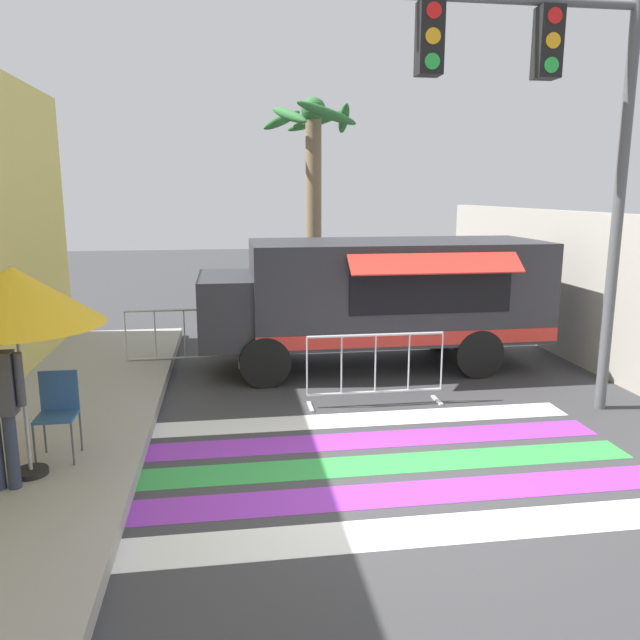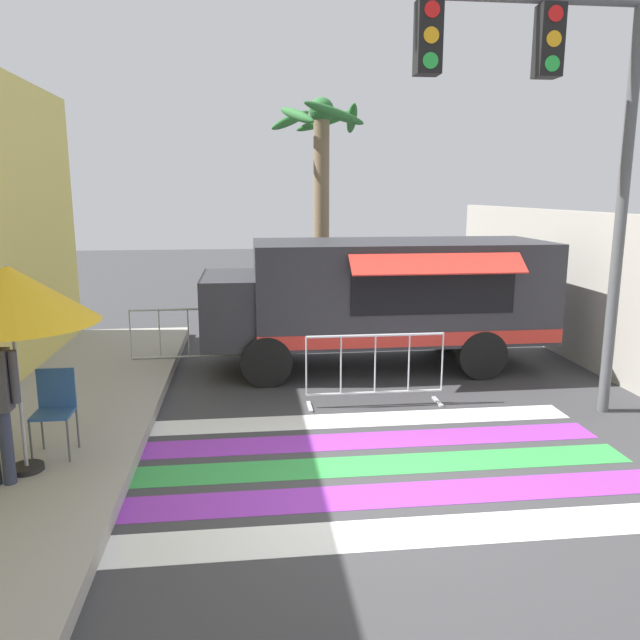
% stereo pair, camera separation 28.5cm
% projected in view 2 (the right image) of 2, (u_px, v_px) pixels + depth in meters
% --- Properties ---
extents(ground_plane, '(60.00, 60.00, 0.00)m').
position_uv_depth(ground_plane, '(381.00, 491.00, 6.83)').
color(ground_plane, '#38383A').
extents(crosswalk_painted, '(6.40, 3.60, 0.01)m').
position_uv_depth(crosswalk_painted, '(370.00, 465.00, 7.46)').
color(crosswalk_painted, white).
rests_on(crosswalk_painted, ground_plane).
extents(food_truck, '(6.24, 2.64, 2.34)m').
position_uv_depth(food_truck, '(374.00, 294.00, 11.44)').
color(food_truck, '#2D2D33').
rests_on(food_truck, ground_plane).
extents(traffic_signal_pole, '(3.78, 0.29, 6.01)m').
position_uv_depth(traffic_signal_pole, '(548.00, 108.00, 8.31)').
color(traffic_signal_pole, '#515456').
rests_on(traffic_signal_pole, ground_plane).
extents(patio_umbrella, '(1.81, 1.81, 2.30)m').
position_uv_depth(patio_umbrella, '(9.00, 295.00, 6.52)').
color(patio_umbrella, black).
rests_on(patio_umbrella, sidewalk_left).
extents(folding_chair, '(0.43, 0.43, 1.00)m').
position_uv_depth(folding_chair, '(55.00, 403.00, 7.30)').
color(folding_chair, '#4C4C51').
rests_on(folding_chair, sidewalk_left).
extents(barricade_front, '(2.13, 0.44, 1.12)m').
position_uv_depth(barricade_front, '(375.00, 370.00, 9.47)').
color(barricade_front, '#B7BABF').
rests_on(barricade_front, ground_plane).
extents(barricade_side, '(2.12, 0.44, 1.12)m').
position_uv_depth(barricade_side, '(189.00, 338.00, 11.56)').
color(barricade_side, '#B7BABF').
rests_on(barricade_side, ground_plane).
extents(palm_tree, '(2.34, 2.38, 5.45)m').
position_uv_depth(palm_tree, '(321.00, 173.00, 15.33)').
color(palm_tree, '#7A664C').
rests_on(palm_tree, ground_plane).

